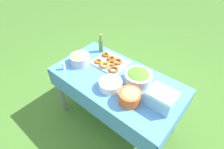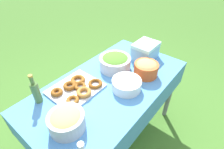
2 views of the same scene
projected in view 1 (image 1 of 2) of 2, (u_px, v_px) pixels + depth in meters
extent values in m
plane|color=#477A2D|center=(116.00, 120.00, 2.36)|extent=(14.00, 14.00, 0.00)
cube|color=#4C8CD1|center=(116.00, 79.00, 1.87)|extent=(1.43, 0.76, 0.02)
cube|color=#4C8CD1|center=(92.00, 108.00, 1.73)|extent=(1.43, 0.01, 0.22)
cube|color=#4C8CD1|center=(135.00, 71.00, 2.16)|extent=(1.43, 0.01, 0.22)
cube|color=#4C8CD1|center=(75.00, 62.00, 2.29)|extent=(0.01, 0.76, 0.22)
cube|color=#4C8CD1|center=(176.00, 123.00, 1.60)|extent=(0.01, 0.76, 0.22)
cylinder|color=slate|center=(61.00, 91.00, 2.25)|extent=(0.05, 0.05, 0.73)
cylinder|color=slate|center=(96.00, 68.00, 2.62)|extent=(0.05, 0.05, 0.73)
cylinder|color=slate|center=(178.00, 114.00, 1.98)|extent=(0.05, 0.05, 0.73)
cylinder|color=silver|center=(138.00, 78.00, 1.78)|extent=(0.28, 0.28, 0.11)
ellipsoid|color=#51892D|center=(138.00, 75.00, 1.75)|extent=(0.25, 0.25, 0.07)
cylinder|color=#B2B7BC|center=(80.00, 59.00, 2.02)|extent=(0.23, 0.23, 0.11)
ellipsoid|color=tan|center=(80.00, 57.00, 1.99)|extent=(0.20, 0.20, 0.07)
cube|color=silver|center=(110.00, 63.00, 2.05)|extent=(0.38, 0.32, 0.02)
torus|color=#93561E|center=(117.00, 61.00, 2.03)|extent=(0.16, 0.16, 0.03)
torus|color=#B27533|center=(104.00, 65.00, 1.98)|extent=(0.16, 0.16, 0.03)
torus|color=brown|center=(106.00, 55.00, 2.14)|extent=(0.10, 0.10, 0.03)
torus|color=#93561E|center=(98.00, 61.00, 2.04)|extent=(0.13, 0.13, 0.03)
torus|color=brown|center=(111.00, 59.00, 2.07)|extent=(0.14, 0.14, 0.03)
torus|color=brown|center=(113.00, 70.00, 1.92)|extent=(0.16, 0.16, 0.03)
torus|color=#93561E|center=(111.00, 63.00, 2.01)|extent=(0.13, 0.13, 0.03)
cylinder|color=white|center=(111.00, 87.00, 1.75)|extent=(0.23, 0.23, 0.01)
cylinder|color=white|center=(111.00, 86.00, 1.75)|extent=(0.23, 0.23, 0.01)
cylinder|color=white|center=(111.00, 85.00, 1.74)|extent=(0.23, 0.23, 0.01)
cylinder|color=white|center=(111.00, 84.00, 1.73)|extent=(0.23, 0.23, 0.01)
cylinder|color=white|center=(111.00, 84.00, 1.72)|extent=(0.23, 0.23, 0.01)
cylinder|color=white|center=(111.00, 83.00, 1.71)|extent=(0.23, 0.23, 0.01)
cylinder|color=white|center=(111.00, 82.00, 1.71)|extent=(0.23, 0.23, 0.01)
cylinder|color=#4C7238|center=(101.00, 46.00, 2.19)|extent=(0.06, 0.06, 0.17)
cylinder|color=#4C7238|center=(101.00, 38.00, 2.12)|extent=(0.03, 0.03, 0.06)
cylinder|color=#A58C33|center=(101.00, 35.00, 2.09)|extent=(0.03, 0.03, 0.01)
cylinder|color=#E05B28|center=(130.00, 97.00, 1.58)|extent=(0.21, 0.21, 0.12)
ellipsoid|color=tan|center=(130.00, 94.00, 1.55)|extent=(0.18, 0.18, 0.07)
cube|color=#8CC6E5|center=(161.00, 100.00, 1.55)|extent=(0.24, 0.19, 0.13)
cube|color=#BAF4FF|center=(163.00, 94.00, 1.50)|extent=(0.24, 0.20, 0.03)
cylinder|color=white|center=(64.00, 66.00, 1.95)|extent=(0.04, 0.04, 0.08)
cylinder|color=silver|center=(63.00, 63.00, 1.92)|extent=(0.04, 0.04, 0.01)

